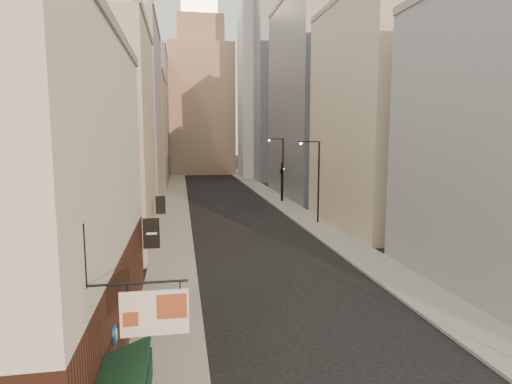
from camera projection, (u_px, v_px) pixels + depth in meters
name	position (u px, v px, depth m)	size (l,w,h in m)	color
sidewalk_left	(176.00, 194.00, 61.37)	(3.00, 140.00, 0.15)	gray
sidewalk_right	(265.00, 192.00, 63.62)	(3.00, 140.00, 0.15)	gray
near_building_left	(31.00, 202.00, 14.91)	(8.30, 23.04, 12.30)	#4F271C
left_bldg_beige	(94.00, 140.00, 31.08)	(8.00, 12.00, 16.00)	tan
left_bldg_grey	(122.00, 120.00, 46.44)	(8.00, 16.00, 20.00)	gray
left_bldg_tan	(138.00, 135.00, 64.21)	(8.00, 18.00, 17.00)	#A27B5E
left_bldg_wingrid	(147.00, 117.00, 83.29)	(8.00, 20.00, 24.00)	gray
right_bldg_beige	(378.00, 117.00, 38.87)	(8.00, 16.00, 20.00)	tan
right_bldg_wingrid	(312.00, 101.00, 58.01)	(8.00, 20.00, 26.00)	gray
highrise	(300.00, 48.00, 84.74)	(21.00, 23.00, 51.20)	gray
clock_tower	(201.00, 94.00, 96.17)	(14.00, 14.00, 44.90)	#A27B5E
white_tower	(260.00, 83.00, 84.27)	(8.00, 8.00, 41.50)	silver
streetlamp_mid	(316.00, 177.00, 40.24)	(2.03, 0.53, 7.82)	black
streetlamp_far	(281.00, 166.00, 53.51)	(2.10, 0.21, 8.00)	black
traffic_light_right	(282.00, 172.00, 53.69)	(0.70, 0.70, 5.00)	black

